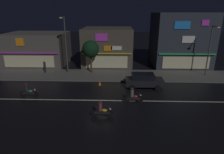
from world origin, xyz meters
The scene contains 15 objects.
ground_plane centered at (0.00, 0.00, 0.00)m, with size 140.00×140.00×0.00m, color black.
lane_divider_stripe centered at (0.00, 0.00, 0.01)m, with size 37.09×0.16×0.01m, color beige.
sidewalk_far centered at (0.00, 7.85, 0.07)m, with size 39.04×4.97×0.14m, color #5B5954.
storefront_left_block centered at (11.71, 14.45, 4.15)m, with size 8.55×8.38×8.31m.
storefront_center_block centered at (0.00, 13.85, 2.98)m, with size 7.77×7.18×5.97m.
storefront_right_block centered at (-11.71, 13.99, 2.58)m, with size 9.51×7.46×5.16m.
streetlamp_west centered at (-5.47, 8.52, 4.65)m, with size 0.44×1.64×7.71m.
streetlamp_mid centered at (13.71, 7.89, 4.09)m, with size 0.44×1.64×6.64m.
pedestrian_on_sidewalk centered at (-8.76, 8.67, 0.95)m, with size 0.32×0.32×1.73m.
street_tree centered at (-2.09, 8.83, 3.52)m, with size 2.36×2.36×4.58m.
parked_car_near_kerb centered at (4.71, 3.68, 0.87)m, with size 4.30×1.98×1.67m.
motorcycle_following centered at (3.18, -0.29, 0.63)m, with size 1.90×0.60×1.52m.
motorcycle_opposite_lane centered at (-7.59, 0.68, 0.63)m, with size 1.90×0.60×1.52m.
motorcycle_trailing_far centered at (0.35, -3.14, 0.63)m, with size 1.90×0.60×1.52m.
traffic_cone centered at (-0.48, 4.20, 0.28)m, with size 0.36×0.36×0.55m, color orange.
Camera 1 is at (1.68, -17.23, 8.38)m, focal length 30.59 mm.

